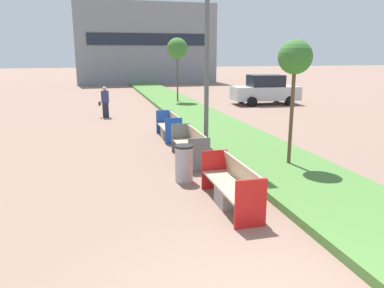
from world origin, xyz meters
TOP-DOWN VIEW (x-y plane):
  - planter_grass_strip at (3.20, 12.00)m, footprint 2.80×120.00m
  - building_backdrop at (4.00, 40.44)m, footprint 14.88×7.54m
  - bench_red_frame at (0.94, 3.61)m, footprint 0.65×2.21m
  - bench_grey_frame at (0.94, 7.16)m, footprint 0.65×2.27m
  - bench_blue_frame at (0.94, 10.39)m, footprint 0.65×1.99m
  - litter_bin at (0.32, 5.37)m, footprint 0.47×0.47m
  - street_lamp_post at (1.55, 7.56)m, footprint 0.24×0.44m
  - sapling_tree_near at (3.39, 5.66)m, footprint 0.90×0.90m
  - sapling_tree_far at (3.39, 20.12)m, footprint 1.29×1.29m
  - pedestrian_walking at (-1.27, 15.97)m, footprint 0.53×0.24m
  - parked_car_distant at (8.78, 18.61)m, footprint 4.32×2.08m

SIDE VIEW (x-z plane):
  - planter_grass_strip at x=3.20m, z-range 0.00..0.18m
  - bench_blue_frame at x=0.94m, z-range -0.11..0.83m
  - bench_red_frame at x=0.94m, z-range -0.10..0.84m
  - bench_grey_frame at x=0.94m, z-range -0.10..0.84m
  - litter_bin at x=0.32m, z-range 0.00..0.94m
  - pedestrian_walking at x=-1.27m, z-range 0.00..1.56m
  - parked_car_distant at x=8.78m, z-range -0.02..1.84m
  - sapling_tree_near at x=3.39m, z-range 1.25..4.76m
  - sapling_tree_far at x=3.39m, z-range 1.39..5.53m
  - building_backdrop at x=4.00m, z-range 0.00..8.42m
  - street_lamp_post at x=1.55m, z-range 0.38..8.05m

